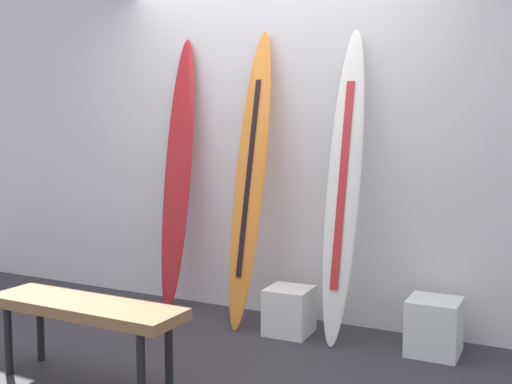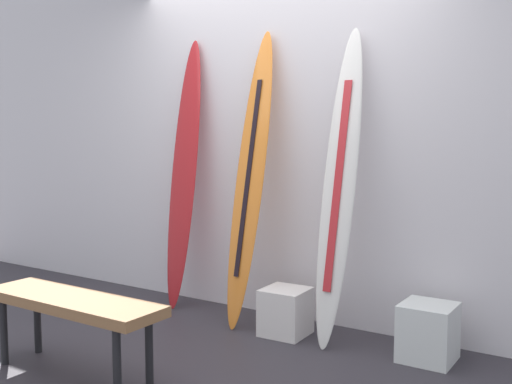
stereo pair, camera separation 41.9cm
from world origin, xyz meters
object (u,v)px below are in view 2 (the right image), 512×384
at_px(surfboard_ivory, 339,185).
at_px(bench, 72,306).
at_px(display_block_left, 286,312).
at_px(display_block_center, 428,332).
at_px(surfboard_sunset, 250,177).
at_px(surfboard_crimson, 184,174).

bearing_deg(surfboard_ivory, bench, -127.03).
bearing_deg(display_block_left, surfboard_ivory, 13.65).
bearing_deg(display_block_center, surfboard_ivory, 178.09).
bearing_deg(display_block_center, surfboard_sunset, 178.91).
xyz_separation_m(surfboard_sunset, display_block_left, (0.35, -0.09, -0.90)).
height_order(surfboard_sunset, display_block_center, surfboard_sunset).
xyz_separation_m(surfboard_crimson, surfboard_sunset, (0.68, -0.08, 0.00)).
bearing_deg(surfboard_ivory, surfboard_sunset, 179.63).
bearing_deg(surfboard_ivory, display_block_center, -1.91).
bearing_deg(bench, surfboard_ivory, 52.97).
xyz_separation_m(surfboard_crimson, display_block_center, (1.99, -0.11, -0.88)).
distance_m(surfboard_crimson, surfboard_sunset, 0.69).
distance_m(display_block_left, display_block_center, 0.96).
height_order(surfboard_sunset, bench, surfboard_sunset).
bearing_deg(surfboard_sunset, surfboard_crimson, 172.94).
distance_m(surfboard_ivory, bench, 1.80).
relative_size(display_block_center, bench, 0.29).
xyz_separation_m(surfboard_sunset, surfboard_ivory, (0.70, -0.00, -0.02)).
relative_size(surfboard_crimson, display_block_left, 6.65).
xyz_separation_m(display_block_left, display_block_center, (0.96, 0.06, 0.01)).
bearing_deg(display_block_left, display_block_center, 3.87).
bearing_deg(surfboard_crimson, display_block_left, -9.57).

